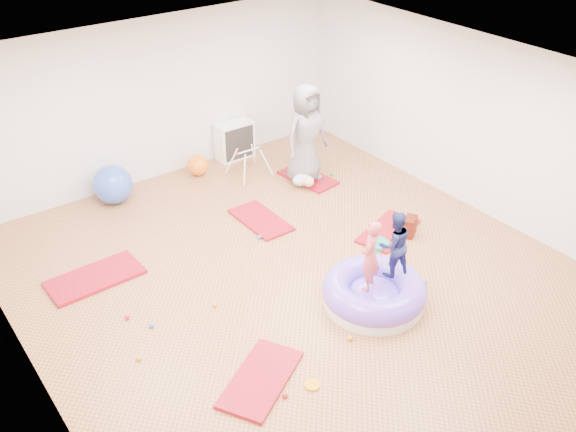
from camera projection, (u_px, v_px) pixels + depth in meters
room at (302, 192)px, 8.12m from camera, size 7.01×8.01×2.81m
gym_mat_front_left at (261, 379)px, 7.25m from camera, size 1.29×1.08×0.05m
gym_mat_mid_left at (95, 278)px, 8.87m from camera, size 1.30×0.67×0.05m
gym_mat_center_back at (261, 220)px, 10.17m from camera, size 0.56×1.11×0.05m
gym_mat_right at (388, 231)px, 9.90m from camera, size 1.24×0.88×0.05m
gym_mat_rear_right at (308, 178)px, 11.39m from camera, size 0.66×1.12×0.04m
inflatable_cushion at (374, 293)px, 8.36m from camera, size 1.36×1.36×0.43m
child_pink at (370, 252)px, 7.90m from camera, size 0.42×0.39×0.97m
child_navy at (395, 241)px, 8.15m from camera, size 0.53×0.46×0.92m
adult_caregiver at (306, 133)px, 10.86m from camera, size 0.90×0.63×1.74m
infant at (304, 179)px, 11.05m from camera, size 0.38×0.39×0.23m
ball_pit_balls at (272, 291)px, 8.61m from camera, size 4.87×3.78×0.06m
exercise_ball_blue at (113, 185)px, 10.55m from camera, size 0.65×0.65×0.65m
exercise_ball_orange at (198, 165)px, 11.44m from camera, size 0.38×0.38×0.38m
infant_play_gym at (249, 158)px, 11.36m from camera, size 0.65×0.62×0.50m
cube_shelf at (235, 140)px, 11.96m from camera, size 0.70×0.35×0.70m
balance_disc at (378, 244)px, 9.56m from camera, size 0.34×0.34×0.08m
backpack at (410, 227)px, 9.76m from camera, size 0.31×0.28×0.31m
yellow_toy at (312, 385)px, 7.18m from camera, size 0.18×0.18×0.03m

